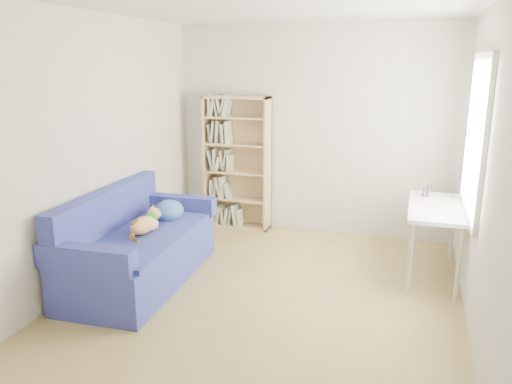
{
  "coord_description": "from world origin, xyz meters",
  "views": [
    {
      "loc": [
        1.22,
        -4.13,
        2.12
      ],
      "look_at": [
        -0.28,
        0.55,
        0.85
      ],
      "focal_mm": 35.0,
      "sensor_mm": 36.0,
      "label": 1
    }
  ],
  "objects_px": {
    "sofa": "(137,247)",
    "pen_cup": "(425,191)",
    "desk": "(436,213)",
    "bookshelf": "(237,168)"
  },
  "relations": [
    {
      "from": "sofa",
      "to": "pen_cup",
      "type": "height_order",
      "value": "sofa"
    },
    {
      "from": "desk",
      "to": "pen_cup",
      "type": "xyz_separation_m",
      "value": [
        -0.1,
        0.35,
        0.13
      ]
    },
    {
      "from": "sofa",
      "to": "desk",
      "type": "bearing_deg",
      "value": 16.68
    },
    {
      "from": "bookshelf",
      "to": "pen_cup",
      "type": "height_order",
      "value": "bookshelf"
    },
    {
      "from": "sofa",
      "to": "pen_cup",
      "type": "xyz_separation_m",
      "value": [
        2.7,
        1.34,
        0.46
      ]
    },
    {
      "from": "desk",
      "to": "sofa",
      "type": "bearing_deg",
      "value": -160.52
    },
    {
      "from": "bookshelf",
      "to": "desk",
      "type": "distance_m",
      "value": 2.6
    },
    {
      "from": "sofa",
      "to": "pen_cup",
      "type": "relative_size",
      "value": 12.93
    },
    {
      "from": "sofa",
      "to": "bookshelf",
      "type": "xyz_separation_m",
      "value": [
        0.37,
        1.9,
        0.45
      ]
    },
    {
      "from": "sofa",
      "to": "bookshelf",
      "type": "height_order",
      "value": "bookshelf"
    }
  ]
}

